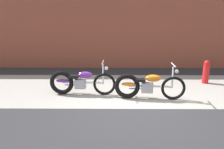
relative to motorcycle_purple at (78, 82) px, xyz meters
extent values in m
plane|color=#2D2D30|center=(1.66, -1.11, -0.40)|extent=(80.00, 80.00, 0.00)
cube|color=#9E998E|center=(1.66, 0.64, -0.40)|extent=(36.00, 3.50, 0.01)
cube|color=brown|center=(1.66, 4.09, 2.19)|extent=(36.00, 0.50, 5.17)
torus|color=black|center=(0.81, -0.03, -0.06)|extent=(0.68, 0.11, 0.68)
torus|color=black|center=(-0.49, 0.02, -0.03)|extent=(0.73, 0.16, 0.73)
cylinder|color=silver|center=(0.16, -0.01, -0.02)|extent=(1.24, 0.11, 0.06)
cube|color=#99999E|center=(0.08, 0.00, -0.06)|extent=(0.33, 0.23, 0.28)
ellipsoid|color=#6B2D93|center=(0.24, -0.01, 0.22)|extent=(0.45, 0.21, 0.20)
ellipsoid|color=#6B2D93|center=(-0.44, 0.02, 0.03)|extent=(0.45, 0.20, 0.10)
cube|color=black|center=(-0.12, 0.00, 0.16)|extent=(0.29, 0.21, 0.08)
cylinder|color=silver|center=(0.77, -0.03, 0.25)|extent=(0.05, 0.05, 0.62)
cylinder|color=silver|center=(0.77, -0.03, 0.61)|extent=(0.06, 0.58, 0.03)
sphere|color=white|center=(0.87, -0.04, 0.43)|extent=(0.11, 0.11, 0.11)
cylinder|color=silver|center=(-0.16, 0.15, -0.14)|extent=(0.55, 0.08, 0.06)
torus|color=black|center=(2.77, -0.42, -0.06)|extent=(0.68, 0.13, 0.68)
torus|color=black|center=(1.47, -0.32, -0.03)|extent=(0.74, 0.18, 0.73)
cylinder|color=silver|center=(2.12, -0.37, -0.02)|extent=(1.24, 0.15, 0.06)
cube|color=#99999E|center=(2.04, -0.36, -0.06)|extent=(0.34, 0.24, 0.28)
ellipsoid|color=orange|center=(2.20, -0.38, 0.22)|extent=(0.45, 0.22, 0.20)
ellipsoid|color=orange|center=(1.52, -0.33, 0.03)|extent=(0.45, 0.21, 0.10)
cube|color=black|center=(1.84, -0.35, 0.16)|extent=(0.29, 0.22, 0.08)
cylinder|color=silver|center=(2.73, -0.42, 0.25)|extent=(0.05, 0.05, 0.62)
cylinder|color=silver|center=(2.73, -0.42, 0.61)|extent=(0.07, 0.58, 0.03)
sphere|color=white|center=(2.83, -0.42, 0.43)|extent=(0.11, 0.11, 0.11)
cylinder|color=silver|center=(1.81, -0.20, -0.14)|extent=(0.55, 0.10, 0.06)
cylinder|color=red|center=(4.39, 1.26, -0.05)|extent=(0.22, 0.22, 0.70)
sphere|color=red|center=(4.39, 1.26, 0.34)|extent=(0.20, 0.20, 0.20)
camera|label=1|loc=(1.09, -6.12, 1.76)|focal=33.88mm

